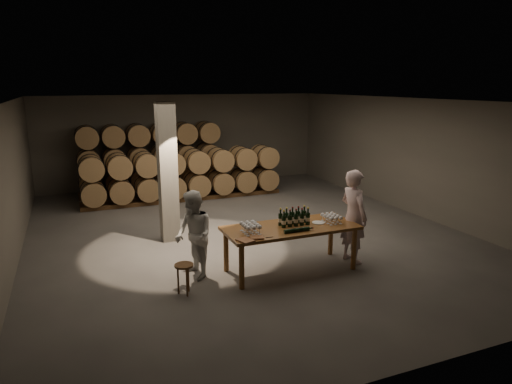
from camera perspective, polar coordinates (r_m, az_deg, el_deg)
name	(u,v)px	position (r m, az deg, el deg)	size (l,w,h in m)	color
room	(168,173)	(10.60, -10.99, 2.38)	(12.00, 12.00, 12.00)	#4F4D4A
tasting_table	(291,231)	(8.88, 4.36, -4.94)	(2.60, 1.10, 0.90)	brown
barrel_stack_back	(151,157)	(15.60, -13.03, 4.29)	(4.70, 0.95, 2.31)	#51311B
barrel_stack_front	(184,174)	(14.46, -8.97, 2.27)	(6.26, 0.95, 1.57)	#51311B
bottle_cluster	(294,219)	(8.91, 4.79, -3.35)	(0.61, 0.24, 0.35)	black
lying_bottles	(297,230)	(8.52, 5.18, -4.75)	(0.60, 0.08, 0.08)	black
glass_cluster_left	(251,226)	(8.43, -0.69, -4.21)	(0.31, 0.42, 0.19)	silver
glass_cluster_right	(332,216)	(9.17, 9.43, -3.04)	(0.30, 0.41, 0.16)	silver
plate	(318,223)	(9.11, 7.80, -3.81)	(0.25, 0.25, 0.01)	white
notebook_near	(257,237)	(8.16, 0.08, -5.70)	(0.24, 0.19, 0.03)	brown
notebook_corner	(245,240)	(8.03, -1.34, -6.06)	(0.22, 0.29, 0.02)	brown
pen	(269,237)	(8.21, 1.69, -5.67)	(0.01, 0.01, 0.14)	black
stool	(184,270)	(8.09, -8.98, -9.58)	(0.33, 0.33, 0.55)	#51311B
person_man	(353,216)	(9.46, 12.08, -2.99)	(0.70, 0.46, 1.93)	silver
person_woman	(194,235)	(8.60, -7.79, -5.36)	(0.81, 0.63, 1.67)	silver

